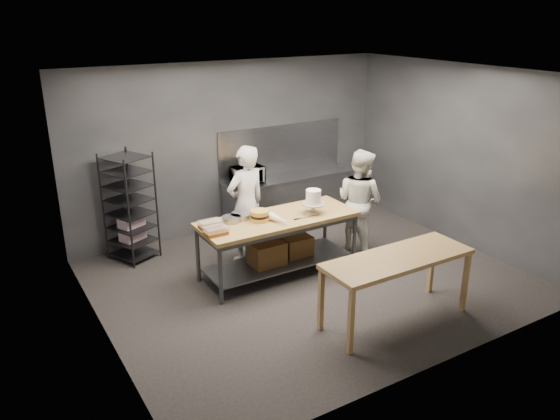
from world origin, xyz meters
name	(u,v)px	position (x,y,z in m)	size (l,w,h in m)	color
ground	(310,279)	(0.00, 0.00, 0.00)	(6.00, 6.00, 0.00)	black
back_wall	(233,147)	(0.00, 2.50, 1.50)	(6.00, 0.04, 3.00)	#4C4F54
work_table	(279,238)	(-0.30, 0.41, 0.57)	(2.40, 0.90, 0.92)	olive
near_counter	(398,263)	(0.29, -1.51, 0.81)	(2.00, 0.70, 0.90)	#A48044
back_counter	(290,199)	(1.00, 2.18, 0.45)	(2.60, 0.60, 0.90)	slate
splashback_panel	(281,149)	(1.00, 2.48, 1.35)	(2.60, 0.02, 0.90)	slate
speed_rack	(130,208)	(-2.03, 2.10, 0.86)	(0.82, 0.84, 1.75)	black
chef_behind	(246,204)	(-0.49, 1.09, 0.94)	(0.69, 0.45, 1.88)	silver
chef_right	(359,201)	(1.28, 0.48, 0.86)	(0.84, 0.65, 1.72)	white
microwave	(247,175)	(0.12, 2.18, 1.05)	(0.54, 0.37, 0.30)	black
frosted_cake_stand	(313,199)	(0.22, 0.27, 1.15)	(0.34, 0.34, 0.37)	#BAB194
layer_cake	(259,216)	(-0.62, 0.42, 1.00)	(0.26, 0.26, 0.16)	#DEC746
cake_pans	(236,217)	(-0.89, 0.62, 0.96)	(0.46, 0.33, 0.07)	gray
piping_bag	(279,219)	(-0.43, 0.18, 0.98)	(0.12, 0.12, 0.38)	white
offset_spatula	(301,218)	(-0.05, 0.18, 0.93)	(0.36, 0.02, 0.02)	slate
pastry_clamshells	(213,228)	(-1.36, 0.39, 0.98)	(0.34, 0.46, 0.11)	#9C661F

